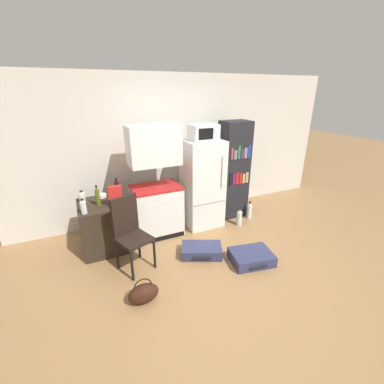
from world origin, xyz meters
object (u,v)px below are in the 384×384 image
object	(u,v)px
bowl	(101,196)
bottle_clear_short	(83,207)
side_table	(104,226)
bottle_amber_beer	(114,195)
bottle_milk_white	(82,198)
water_bottle_front	(249,211)
water_bottle_middle	(239,218)
bookshelf	(233,170)
suitcase_small_flat	(251,257)
kitchen_hutch	(156,187)
bottle_ketchup_red	(112,194)
refrigerator	(203,184)
microwave	(203,132)
cereal_box	(115,196)
bottle_wine_dark	(117,189)
chair	(129,228)
suitcase_large_flat	(202,250)
bottle_olive_oil	(98,197)
handbag	(144,293)

from	to	relation	value
bowl	bottle_clear_short	bearing A→B (deg)	-118.84
side_table	bottle_amber_beer	bearing A→B (deg)	20.16
bottle_milk_white	water_bottle_front	distance (m)	2.98
bottle_amber_beer	water_bottle_middle	bearing A→B (deg)	-10.02
bookshelf	suitcase_small_flat	xyz separation A→B (m)	(-0.57, -1.44, -0.83)
kitchen_hutch	bottle_ketchup_red	world-z (taller)	kitchen_hutch
refrigerator	bowl	xyz separation A→B (m)	(-1.69, 0.18, 0.00)
side_table	bottle_ketchup_red	world-z (taller)	bottle_ketchup_red
suitcase_small_flat	water_bottle_middle	distance (m)	1.09
microwave	bowl	bearing A→B (deg)	173.78
side_table	suitcase_small_flat	bearing A→B (deg)	-34.69
bottle_milk_white	water_bottle_middle	xyz separation A→B (m)	(2.55, -0.44, -0.69)
microwave	cereal_box	size ratio (longest dim) A/B	1.48
bottle_ketchup_red	cereal_box	world-z (taller)	cereal_box
microwave	bookshelf	size ratio (longest dim) A/B	0.24
bottle_ketchup_red	water_bottle_middle	distance (m)	2.27
side_table	kitchen_hutch	xyz separation A→B (m)	(0.88, 0.08, 0.47)
bottle_wine_dark	chair	bearing A→B (deg)	-89.97
refrigerator	water_bottle_middle	bearing A→B (deg)	-31.61
bookshelf	suitcase_large_flat	distance (m)	1.73
bottle_olive_oil	bottle_clear_short	world-z (taller)	bottle_olive_oil
bottle_wine_dark	refrigerator	bearing A→B (deg)	-3.19
refrigerator	water_bottle_middle	xyz separation A→B (m)	(0.58, -0.36, -0.63)
refrigerator	chair	distance (m)	1.62
kitchen_hutch	bottle_ketchup_red	bearing A→B (deg)	172.45
bottle_milk_white	suitcase_small_flat	world-z (taller)	bottle_milk_white
suitcase_large_flat	bottle_wine_dark	bearing A→B (deg)	159.99
microwave	bottle_clear_short	bearing A→B (deg)	-170.72
bowl	bottle_amber_beer	bearing A→B (deg)	-43.80
chair	suitcase_small_flat	world-z (taller)	chair
water_bottle_front	cereal_box	bearing A→B (deg)	-179.35
suitcase_large_flat	bottle_amber_beer	bearing A→B (deg)	163.77
bottle_clear_short	chair	xyz separation A→B (m)	(0.52, -0.37, -0.25)
kitchen_hutch	bottle_olive_oil	bearing A→B (deg)	-171.42
bottle_ketchup_red	chair	xyz separation A→B (m)	(0.08, -0.79, -0.22)
bottle_milk_white	bottle_clear_short	bearing A→B (deg)	-90.37
bowl	suitcase_large_flat	world-z (taller)	bowl
bowl	chair	size ratio (longest dim) A/B	0.16
bottle_clear_short	bookshelf	bearing A→B (deg)	8.83
bookshelf	bottle_wine_dark	distance (m)	2.15
side_table	handbag	xyz separation A→B (m)	(0.24, -1.38, -0.25)
bottle_clear_short	suitcase_small_flat	xyz separation A→B (m)	(2.09, -1.02, -0.77)
suitcase_large_flat	water_bottle_middle	bearing A→B (deg)	51.79
bookshelf	bottle_olive_oil	xyz separation A→B (m)	(-2.46, -0.22, -0.03)
bookshelf	chair	xyz separation A→B (m)	(-2.15, -0.78, -0.32)
bowl	water_bottle_middle	xyz separation A→B (m)	(2.28, -0.54, -0.63)
bottle_olive_oil	side_table	bearing A→B (deg)	60.54
bottle_ketchup_red	microwave	bearing A→B (deg)	-3.80
bottle_ketchup_red	water_bottle_front	size ratio (longest dim) A/B	0.43
kitchen_hutch	water_bottle_front	size ratio (longest dim) A/B	5.29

